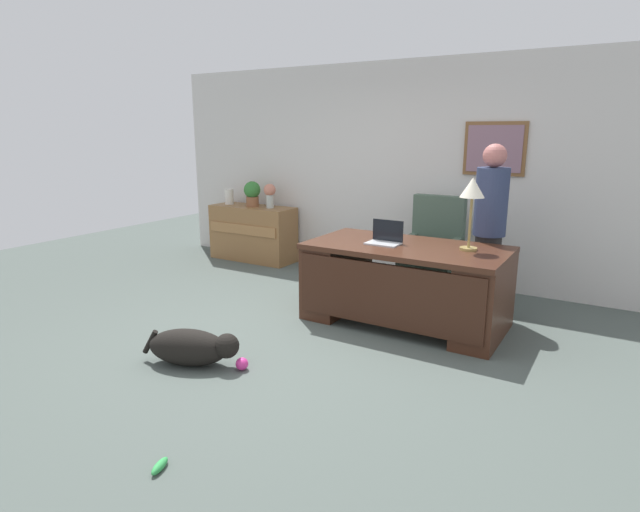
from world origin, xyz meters
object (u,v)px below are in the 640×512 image
desk (404,282)px  laptop (385,238)px  person_standing (489,228)px  dog_lying (192,347)px  armchair (433,252)px  potted_plant (252,193)px  dog_toy_bone (160,466)px  vase_with_flowers (270,193)px  dog_toy_ball (242,364)px  desk_lamp (472,192)px  credenza (253,233)px  vase_empty (229,197)px

desk → laptop: (-0.22, -0.00, 0.41)m
person_standing → dog_lying: bearing=-124.6°
armchair → laptop: armchair is taller
potted_plant → dog_lying: bearing=-59.7°
potted_plant → dog_toy_bone: 4.99m
vase_with_flowers → dog_toy_ball: bearing=-57.3°
desk → person_standing: person_standing is taller
desk_lamp → dog_toy_bone: bearing=-105.8°
credenza → vase_with_flowers: bearing=0.2°
armchair → dog_lying: (-1.01, -2.82, -0.35)m
person_standing → dog_toy_ball: (-1.30, -2.33, -0.85)m
person_standing → desk_lamp: bearing=-94.7°
armchair → desk_lamp: size_ratio=1.70×
dog_lying → vase_empty: size_ratio=3.59×
vase_with_flowers → vase_empty: bearing=180.0°
dog_lying → laptop: bearing=63.5°
desk → dog_toy_bone: (-0.28, -2.86, -0.40)m
armchair → person_standing: person_standing is taller
laptop → potted_plant: potted_plant is taller
laptop → dog_toy_ball: bearing=-106.4°
desk → laptop: bearing=-179.0°
vase_empty → dog_toy_ball: 4.03m
armchair → dog_toy_ball: bearing=-102.8°
dog_lying → potted_plant: size_ratio=2.23×
laptop → desk_lamp: desk_lamp is taller
potted_plant → dog_toy_ball: (2.19, -2.93, -0.94)m
vase_empty → vase_with_flowers: bearing=0.0°
desk → armchair: armchair is taller
potted_plant → armchair: bearing=-4.9°
dog_toy_ball → dog_toy_bone: dog_toy_ball is taller
person_standing → dog_toy_ball: person_standing is taller
desk → potted_plant: potted_plant is taller
credenza → potted_plant: bearing=12.1°
desk_lamp → vase_with_flowers: (-3.14, 1.16, -0.32)m
armchair → desk_lamp: (0.65, -0.91, 0.82)m
desk → desk_lamp: (0.56, 0.14, 0.89)m
vase_with_flowers → vase_empty: 0.76m
dog_lying → vase_empty: 3.86m
dog_lying → armchair: bearing=70.3°
armchair → dog_toy_bone: (-0.20, -3.91, -0.48)m
dog_lying → dog_toy_ball: 0.43m
person_standing → credenza: bearing=170.3°
person_standing → desk_lamp: person_standing is taller
person_standing → vase_empty: person_standing is taller
vase_empty → potted_plant: 0.45m
vase_empty → dog_lying: bearing=-54.0°
person_standing → potted_plant: (-3.50, 0.60, 0.09)m
armchair → laptop: size_ratio=3.55×
vase_with_flowers → dog_toy_bone: size_ratio=2.17×
dog_lying → credenza: bearing=120.4°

